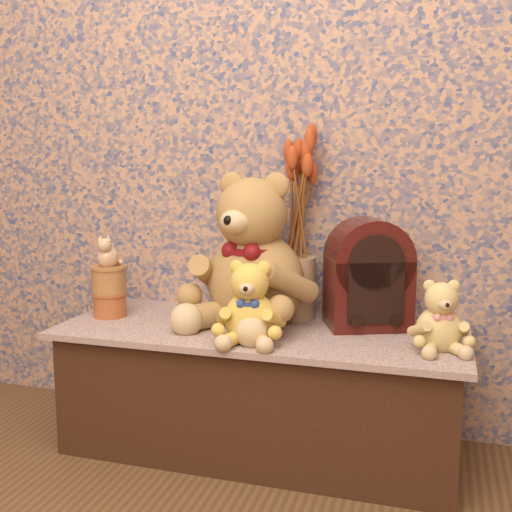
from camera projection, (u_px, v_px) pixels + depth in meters
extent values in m
cube|color=#3D4E7D|center=(282.00, 52.00, 2.07)|extent=(3.00, 0.10, 2.60)
cube|color=#3D4F7E|center=(260.00, 389.00, 2.00)|extent=(1.29, 0.52, 0.41)
cylinder|color=tan|center=(297.00, 288.00, 2.07)|extent=(0.17, 0.17, 0.21)
cylinder|color=#C6843A|center=(110.00, 305.00, 2.10)|extent=(0.14, 0.14, 0.08)
cylinder|color=tan|center=(109.00, 280.00, 2.09)|extent=(0.13, 0.13, 0.09)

